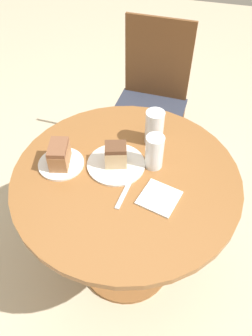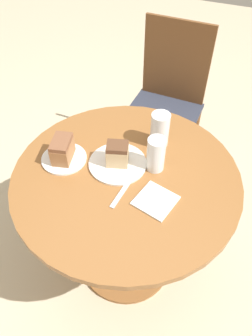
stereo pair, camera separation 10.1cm
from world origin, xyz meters
TOP-DOWN VIEW (x-y plane):
  - ground_plane at (0.00, 0.00)m, footprint 8.00×8.00m
  - table at (0.00, 0.00)m, footprint 0.94×0.94m
  - chair at (-0.08, 0.86)m, footprint 0.45×0.46m
  - plate_near at (-0.05, 0.04)m, footprint 0.24×0.24m
  - plate_far at (-0.28, -0.02)m, footprint 0.19×0.19m
  - cake_slice_near at (-0.05, 0.04)m, footprint 0.10×0.09m
  - cake_slice_far at (-0.28, -0.02)m, footprint 0.10×0.13m
  - glass_lemonade at (0.06, 0.23)m, footprint 0.08×0.08m
  - glass_water at (0.10, 0.08)m, footprint 0.07×0.07m
  - napkin_stack at (0.15, -0.08)m, footprint 0.17×0.17m
  - fork at (0.02, -0.09)m, footprint 0.04×0.18m

SIDE VIEW (x-z plane):
  - ground_plane at x=0.00m, z-range 0.00..0.00m
  - chair at x=-0.08m, z-range 0.01..0.97m
  - table at x=0.00m, z-range 0.18..0.91m
  - fork at x=0.02m, z-range 0.73..0.73m
  - napkin_stack at x=0.15m, z-range 0.73..0.74m
  - plate_near at x=-0.05m, z-range 0.73..0.74m
  - plate_far at x=-0.28m, z-range 0.73..0.74m
  - cake_slice_far at x=-0.28m, z-range 0.74..0.84m
  - cake_slice_near at x=-0.05m, z-range 0.74..0.84m
  - glass_water at x=0.10m, z-range 0.72..0.87m
  - glass_lemonade at x=0.06m, z-range 0.72..0.88m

